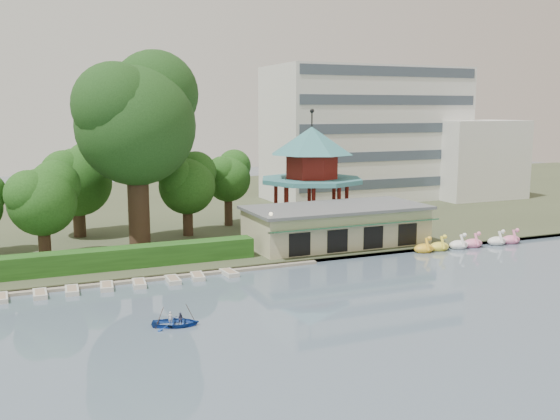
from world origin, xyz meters
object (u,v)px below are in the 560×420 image
pavilion (312,166)px  rowboat_with_passengers (176,319)px  big_tree (137,115)px  dock (128,280)px  boathouse (336,225)px

pavilion → rowboat_with_passengers: bearing=-130.5°
big_tree → dock: bearing=-106.0°
boathouse → pavilion: (2.00, 10.03, 5.11)m
pavilion → big_tree: (-20.84, -3.81, 6.03)m
pavilion → big_tree: size_ratio=0.69×
pavilion → rowboat_with_passengers: pavilion is taller
boathouse → rowboat_with_passengers: (-20.96, -16.81, -1.92)m
pavilion → rowboat_with_passengers: size_ratio=2.65×
boathouse → rowboat_with_passengers: 26.93m
big_tree → rowboat_with_passengers: (-2.11, -23.03, -13.06)m
boathouse → pavilion: bearing=78.7°
pavilion → big_tree: bearing=-169.6°
boathouse → big_tree: (-18.84, 6.21, 11.14)m
big_tree → pavilion: bearing=10.4°
dock → big_tree: (3.16, 10.99, 13.39)m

